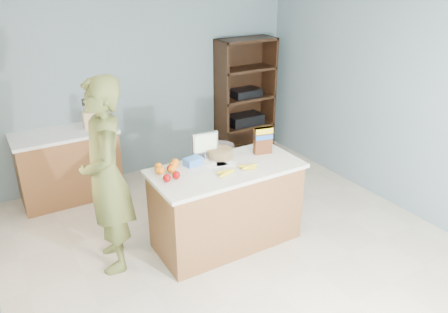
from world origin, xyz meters
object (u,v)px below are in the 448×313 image
counter_peninsula (226,208)px  cereal_box (263,139)px  tv (205,144)px  shelving_unit (243,99)px  person (106,177)px

counter_peninsula → cereal_box: cereal_box is taller
counter_peninsula → tv: tv is taller
shelving_unit → person: person is taller
counter_peninsula → cereal_box: size_ratio=5.26×
counter_peninsula → tv: 0.72m
person → cereal_box: person is taller
person → tv: 1.09m
tv → cereal_box: bearing=-20.9°
shelving_unit → cereal_box: size_ratio=6.06×
shelving_unit → cereal_box: (-1.03, -1.95, 0.21)m
person → tv: size_ratio=6.82×
counter_peninsula → cereal_box: bearing=11.0°
tv → person: bearing=-177.5°
person → counter_peninsula: bearing=86.7°
shelving_unit → tv: bearing=-133.2°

